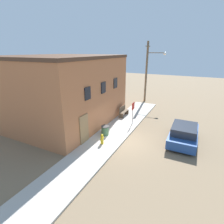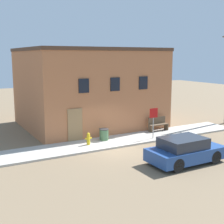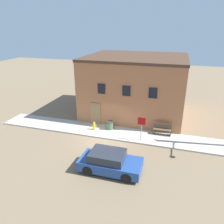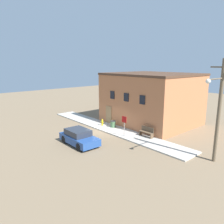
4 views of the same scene
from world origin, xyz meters
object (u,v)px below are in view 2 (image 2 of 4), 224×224
at_px(stop_sign, 154,118).
at_px(parked_car, 185,151).
at_px(bench, 158,124).
at_px(trash_bin, 104,134).
at_px(fire_hydrant, 88,139).

height_order(stop_sign, parked_car, stop_sign).
xyz_separation_m(stop_sign, bench, (1.58, 1.56, -0.92)).
bearing_deg(bench, stop_sign, -135.39).
relative_size(bench, trash_bin, 2.02).
height_order(stop_sign, trash_bin, stop_sign).
height_order(fire_hydrant, bench, bench).
distance_m(stop_sign, trash_bin, 3.42).
bearing_deg(parked_car, trash_bin, 107.29).
bearing_deg(fire_hydrant, trash_bin, 19.94).
relative_size(bench, parked_car, 0.37).
distance_m(stop_sign, parked_car, 4.70).
bearing_deg(parked_car, fire_hydrant, 120.91).
height_order(trash_bin, parked_car, parked_car).
xyz_separation_m(stop_sign, trash_bin, (-3.04, 1.20, -1.02)).
xyz_separation_m(bench, parked_car, (-2.86, -6.00, 0.07)).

